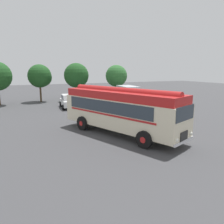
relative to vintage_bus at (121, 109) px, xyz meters
The scene contains 10 objects.
ground_plane 1.98m from the vintage_bus, ahead, with size 120.00×120.00×0.00m, color #3D3D3F.
vintage_bus is the anchor object (origin of this frame).
car_near_left 13.00m from the vintage_bus, 93.46° to the left, with size 2.24×4.33×1.66m.
car_mid_left 12.44m from the vintage_bus, 80.80° to the left, with size 2.17×4.30×1.66m.
car_mid_right 13.30m from the vintage_bus, 68.56° to the left, with size 2.15×4.30×1.66m.
box_van 14.14m from the vintage_bus, 57.97° to the left, with size 2.74×5.92×2.50m.
tree_left_of_centre 20.32m from the vintage_bus, 98.99° to the left, with size 3.47×3.42×5.52m.
tree_centre 18.67m from the vintage_bus, 84.35° to the left, with size 3.71×3.71×5.73m.
tree_right_of_centre 19.94m from the vintage_bus, 65.30° to the left, with size 3.49×3.49×5.49m.
traffic_cone 5.17m from the vintage_bus, 21.90° to the right, with size 0.36×0.36×0.55m, color orange.
Camera 1 is at (-7.76, -14.18, 4.75)m, focal length 35.00 mm.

